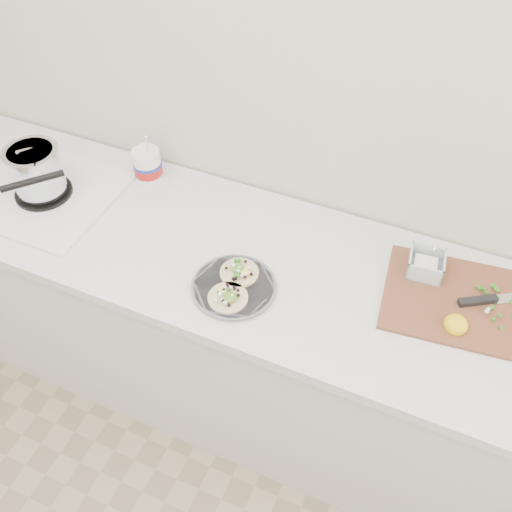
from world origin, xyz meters
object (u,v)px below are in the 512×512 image
at_px(stove, 39,179).
at_px(taco_plate, 234,285).
at_px(tub, 148,164).
at_px(cutboard, 466,297).

relative_size(stove, taco_plate, 1.87).
bearing_deg(tub, stove, -140.70).
bearing_deg(taco_plate, stove, 171.70).
bearing_deg(taco_plate, tub, 145.17).
bearing_deg(tub, taco_plate, -34.83).
relative_size(tub, cutboard, 0.43).
relative_size(stove, cutboard, 0.93).
xyz_separation_m(taco_plate, tub, (-0.51, 0.35, 0.05)).
bearing_deg(stove, tub, 39.29).
height_order(tub, cutboard, tub).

